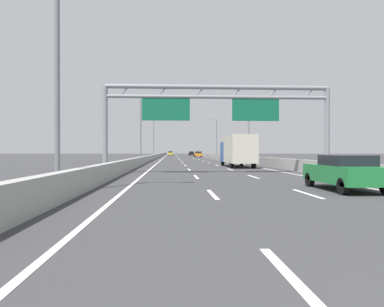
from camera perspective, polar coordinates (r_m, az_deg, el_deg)
ground_plane at (r=100.90m, az=-1.35°, el=-0.54°), size 260.00×260.00×0.00m
lane_dash_left_0 at (r=4.87m, az=16.11°, el=-19.01°), size 0.16×3.00×0.01m
lane_dash_left_1 at (r=13.52m, az=3.28°, el=-6.48°), size 0.16×3.00×0.01m
lane_dash_left_2 at (r=22.44m, az=0.66°, el=-3.74°), size 0.16×3.00×0.01m
lane_dash_left_3 at (r=31.41m, az=-0.45°, el=-2.56°), size 0.16×3.00×0.01m
lane_dash_left_4 at (r=40.39m, az=-1.08°, el=-1.91°), size 0.16×3.00×0.01m
lane_dash_left_5 at (r=49.38m, az=-1.47°, el=-1.49°), size 0.16×3.00×0.01m
lane_dash_left_6 at (r=58.38m, az=-1.74°, el=-1.20°), size 0.16×3.00×0.01m
lane_dash_left_7 at (r=67.37m, az=-1.94°, el=-0.99°), size 0.16×3.00×0.01m
lane_dash_left_8 at (r=76.37m, az=-2.10°, el=-0.83°), size 0.16×3.00×0.01m
lane_dash_left_9 at (r=85.36m, az=-2.22°, el=-0.70°), size 0.16×3.00×0.01m
lane_dash_left_10 at (r=94.36m, az=-2.31°, el=-0.60°), size 0.16×3.00×0.01m
lane_dash_left_11 at (r=103.36m, az=-2.40°, el=-0.51°), size 0.16×3.00×0.01m
lane_dash_left_12 at (r=112.36m, az=-2.46°, el=-0.44°), size 0.16×3.00×0.01m
lane_dash_left_13 at (r=121.35m, az=-2.52°, el=-0.38°), size 0.16×3.00×0.01m
lane_dash_left_14 at (r=130.35m, az=-2.57°, el=-0.33°), size 0.16×3.00×0.01m
lane_dash_left_15 at (r=139.35m, az=-2.61°, el=-0.28°), size 0.16×3.00×0.01m
lane_dash_left_16 at (r=148.35m, az=-2.65°, el=-0.24°), size 0.16×3.00×0.01m
lane_dash_left_17 at (r=157.35m, az=-2.69°, el=-0.20°), size 0.16×3.00×0.01m
lane_dash_right_1 at (r=14.38m, az=17.77°, el=-6.09°), size 0.16×3.00×0.01m
lane_dash_right_2 at (r=22.97m, az=9.68°, el=-3.65°), size 0.16×3.00×0.01m
lane_dash_right_3 at (r=31.79m, az=6.05°, el=-2.53°), size 0.16×3.00×0.01m
lane_dash_right_4 at (r=40.69m, az=4.00°, el=-1.89°), size 0.16×3.00×0.01m
lane_dash_right_5 at (r=49.63m, az=2.69°, el=-1.48°), size 0.16×3.00×0.01m
lane_dash_right_6 at (r=58.58m, az=1.78°, el=-1.20°), size 0.16×3.00×0.01m
lane_dash_right_7 at (r=67.55m, az=1.11°, el=-0.99°), size 0.16×3.00×0.01m
lane_dash_right_8 at (r=76.52m, az=0.60°, el=-0.82°), size 0.16×3.00×0.01m
lane_dash_right_9 at (r=85.50m, az=0.20°, el=-0.70°), size 0.16×3.00×0.01m
lane_dash_right_10 at (r=94.49m, az=-0.13°, el=-0.59°), size 0.16×3.00×0.01m
lane_dash_right_11 at (r=103.47m, az=-0.40°, el=-0.51°), size 0.16×3.00×0.01m
lane_dash_right_12 at (r=112.46m, az=-0.63°, el=-0.44°), size 0.16×3.00×0.01m
lane_dash_right_13 at (r=121.45m, az=-0.82°, el=-0.38°), size 0.16×3.00×0.01m
lane_dash_right_14 at (r=130.44m, az=-0.99°, el=-0.32°), size 0.16×3.00×0.01m
lane_dash_right_15 at (r=139.44m, az=-1.13°, el=-0.28°), size 0.16×3.00×0.01m
lane_dash_right_16 at (r=148.43m, az=-1.26°, el=-0.24°), size 0.16×3.00×0.01m
lane_dash_right_17 at (r=157.43m, az=-1.38°, el=-0.20°), size 0.16×3.00×0.01m
edge_line_left at (r=88.87m, az=-4.48°, el=-0.66°), size 0.16×176.00×0.01m
edge_line_right at (r=89.26m, az=2.27°, el=-0.65°), size 0.16×176.00×0.01m
barrier_left at (r=110.90m, az=-5.09°, el=-0.21°), size 0.45×220.00×0.95m
barrier_right at (r=111.31m, az=2.03°, el=-0.20°), size 0.45×220.00×0.95m
sign_gantry at (r=26.00m, az=3.91°, el=7.44°), size 16.37×0.36×6.36m
streetlamp_left_near at (r=15.10m, az=-19.72°, el=14.84°), size 2.58×0.28×9.50m
streetlamp_left_mid at (r=51.30m, az=-7.89°, el=4.60°), size 2.58×0.28×9.50m
streetlamp_right_mid at (r=52.26m, az=8.71°, el=4.52°), size 2.58×0.28×9.50m
streetlamp_left_far at (r=88.13m, az=-5.94°, el=2.84°), size 2.58×0.28×9.50m
streetlamp_right_far at (r=88.70m, az=3.75°, el=2.82°), size 2.58×0.28×9.50m
green_car at (r=16.17m, az=23.03°, el=-2.69°), size 1.87×4.32×1.46m
yellow_car at (r=133.12m, az=-3.44°, el=0.02°), size 1.73×4.36×1.56m
orange_car at (r=97.01m, az=0.98°, el=-0.11°), size 1.89×4.36×1.53m
black_car at (r=126.39m, az=-0.09°, el=0.00°), size 1.76×4.35×1.51m
box_truck at (r=36.77m, az=7.27°, el=0.55°), size 2.39×8.31×3.17m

